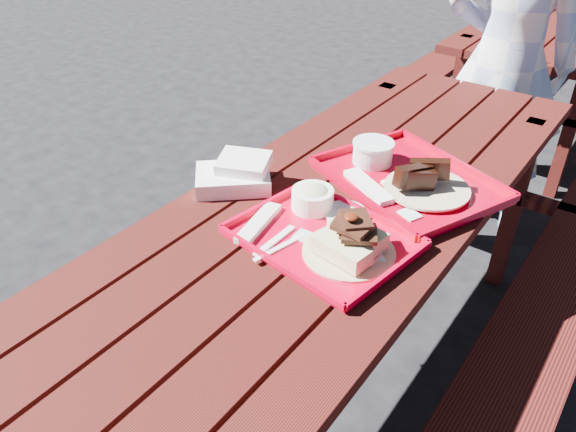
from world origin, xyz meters
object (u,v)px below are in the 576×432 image
object	(u,v)px
far_tray	(405,176)
person	(506,63)
near_tray	(328,228)
picnic_table_far	(565,39)
picnic_table_near	(318,267)

from	to	relation	value
far_tray	person	distance (m)	1.13
near_tray	picnic_table_far	bearing A→B (deg)	91.60
near_tray	picnic_table_near	bearing A→B (deg)	132.05
picnic_table_near	picnic_table_far	bearing A→B (deg)	90.00
near_tray	person	size ratio (longest dim) A/B	0.30
picnic_table_near	picnic_table_far	size ratio (longest dim) A/B	1.00
picnic_table_near	far_tray	world-z (taller)	far_tray
picnic_table_far	near_tray	bearing A→B (deg)	-88.40
picnic_table_far	far_tray	distance (m)	2.54
near_tray	far_tray	size ratio (longest dim) A/B	0.78
near_tray	person	bearing A→B (deg)	91.69
far_tray	picnic_table_far	bearing A→B (deg)	92.56
person	picnic_table_far	bearing A→B (deg)	-102.37
picnic_table_near	far_tray	xyz separation A→B (m)	(0.11, 0.28, 0.21)
picnic_table_far	person	world-z (taller)	person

